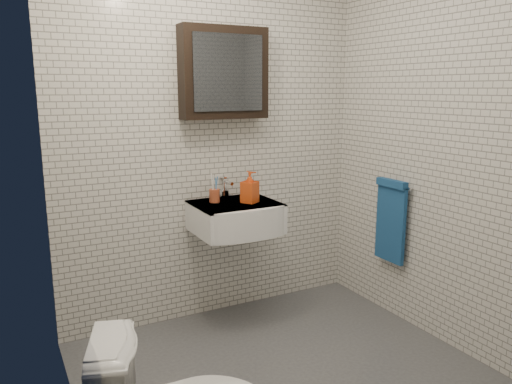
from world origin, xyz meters
TOP-DOWN VIEW (x-y plane):
  - ground at (0.00, 0.00)m, footprint 2.20×2.00m
  - room_shell at (0.00, 0.00)m, footprint 2.22×2.02m
  - washbasin at (0.05, 0.73)m, footprint 0.55×0.50m
  - faucet at (0.05, 0.93)m, footprint 0.06×0.20m
  - mirror_cabinet at (0.05, 0.93)m, footprint 0.60×0.15m
  - towel_rail at (1.04, 0.35)m, footprint 0.09×0.30m
  - toothbrush_cup at (-0.06, 0.86)m, footprint 0.08×0.08m
  - soap_bottle at (0.14, 0.73)m, footprint 0.13×0.13m

SIDE VIEW (x-z plane):
  - ground at x=0.00m, z-range 0.00..0.01m
  - towel_rail at x=1.04m, z-range 0.43..1.01m
  - washbasin at x=0.05m, z-range 0.66..0.86m
  - toothbrush_cup at x=-0.06m, z-range 0.80..1.00m
  - faucet at x=0.05m, z-range 0.84..0.99m
  - soap_bottle at x=0.14m, z-range 0.85..1.06m
  - room_shell at x=0.00m, z-range 0.21..2.72m
  - mirror_cabinet at x=0.05m, z-range 1.40..2.00m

